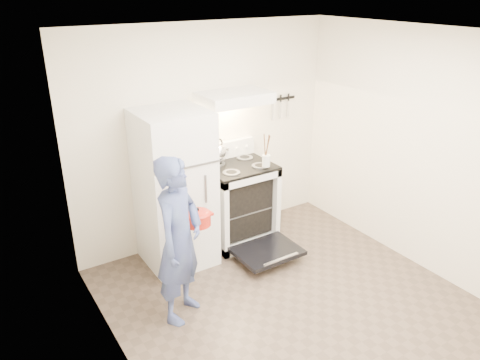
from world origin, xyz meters
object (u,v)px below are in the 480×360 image
Objects in this scene: refrigerator at (175,190)px; person at (179,240)px; dutch_oven at (198,219)px; tea_kettle at (218,151)px; stove_body at (238,204)px.

refrigerator is 0.95m from person.
person reaches higher than dutch_oven.
tea_kettle is at bearing 18.29° from refrigerator.
stove_body is 0.59× the size of person.
refrigerator is at bearing 85.37° from dutch_oven.
stove_body reaches higher than dutch_oven.
refrigerator reaches higher than person.
tea_kettle is at bearing 10.06° from person.
stove_body is (0.81, 0.02, -0.39)m from refrigerator.
refrigerator is at bearing -161.71° from tea_kettle.
refrigerator is 5.27× the size of dutch_oven.
dutch_oven is at bearing -94.63° from refrigerator.
tea_kettle is (-0.16, 0.19, 0.64)m from stove_body.
person is at bearing -140.63° from dutch_oven.
tea_kettle is 1.53m from person.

